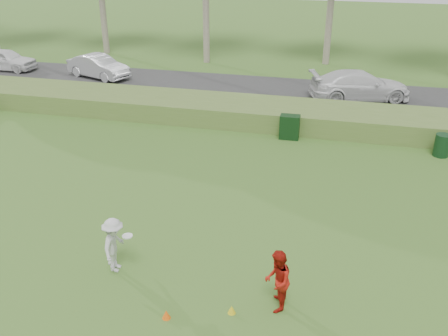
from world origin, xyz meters
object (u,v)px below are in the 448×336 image
(cone_yellow, at_px, (232,309))
(utility_cabinet, at_px, (290,127))
(cone_orange, at_px, (166,314))
(car_right, at_px, (360,85))
(car_left, at_px, (5,59))
(trash_bin, at_px, (442,145))
(player_white, at_px, (114,245))
(player_red, at_px, (277,281))
(car_mid, at_px, (98,66))

(cone_yellow, xyz_separation_m, utility_cabinet, (-0.11, 11.33, 0.42))
(cone_orange, height_order, cone_yellow, cone_orange)
(cone_orange, height_order, car_right, car_right)
(car_left, bearing_deg, car_right, -92.54)
(cone_yellow, xyz_separation_m, trash_bin, (6.01, 10.93, 0.35))
(player_white, distance_m, cone_orange, 2.49)
(cone_orange, bearing_deg, car_left, 133.08)
(trash_bin, height_order, car_left, car_left)
(cone_yellow, distance_m, utility_cabinet, 11.34)
(player_red, xyz_separation_m, cone_orange, (-2.41, -0.98, -0.67))
(car_left, bearing_deg, cone_orange, -136.95)
(car_left, bearing_deg, utility_cabinet, -110.79)
(player_white, height_order, car_left, player_white)
(player_red, distance_m, car_right, 17.30)
(trash_bin, bearing_deg, cone_yellow, -118.81)
(player_white, distance_m, cone_yellow, 3.53)
(player_white, bearing_deg, player_red, -100.84)
(car_left, relative_size, car_right, 0.76)
(player_white, distance_m, trash_bin, 13.72)
(utility_cabinet, xyz_separation_m, car_left, (-19.22, 7.28, 0.21))
(car_right, bearing_deg, utility_cabinet, 138.24)
(utility_cabinet, distance_m, car_mid, 14.38)
(player_white, height_order, utility_cabinet, player_white)
(player_white, distance_m, utility_cabinet, 10.92)
(cone_orange, height_order, car_mid, car_mid)
(cone_orange, bearing_deg, player_white, 143.19)
(player_red, height_order, car_mid, player_red)
(cone_yellow, relative_size, trash_bin, 0.23)
(utility_cabinet, height_order, trash_bin, utility_cabinet)
(player_red, height_order, utility_cabinet, player_red)
(trash_bin, bearing_deg, utility_cabinet, 176.29)
(trash_bin, bearing_deg, player_white, -133.05)
(player_white, height_order, car_right, car_right)
(trash_bin, xyz_separation_m, car_mid, (-18.68, 7.40, 0.29))
(cone_orange, xyz_separation_m, car_left, (-17.91, 19.15, 0.62))
(player_red, xyz_separation_m, cone_yellow, (-0.98, -0.44, -0.68))
(utility_cabinet, bearing_deg, cone_yellow, -90.46)
(player_white, bearing_deg, car_right, -24.83)
(utility_cabinet, xyz_separation_m, car_mid, (-12.55, 7.00, 0.22))
(player_red, distance_m, cone_yellow, 1.27)
(cone_yellow, height_order, utility_cabinet, utility_cabinet)
(cone_orange, bearing_deg, cone_yellow, 20.53)
(car_left, xyz_separation_m, car_right, (22.11, -0.97, 0.08))
(cone_orange, distance_m, trash_bin, 13.67)
(cone_yellow, height_order, car_mid, car_mid)
(car_left, bearing_deg, cone_yellow, -133.94)
(car_mid, bearing_deg, utility_cabinet, -99.61)
(car_right, bearing_deg, cone_orange, 149.77)
(player_white, height_order, car_mid, player_white)
(trash_bin, distance_m, car_mid, 20.09)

